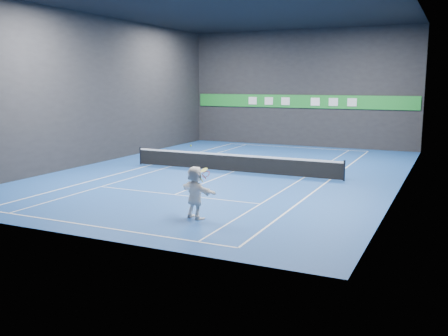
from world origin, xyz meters
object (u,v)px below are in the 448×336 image
at_px(tennis_racket, 205,175).
at_px(tennis_net, 233,162).
at_px(tennis_ball, 191,146).
at_px(player, 195,192).

bearing_deg(tennis_racket, tennis_net, 108.24).
bearing_deg(tennis_ball, tennis_net, 104.92).
bearing_deg(tennis_racket, player, -172.98).
distance_m(player, tennis_net, 9.87).
bearing_deg(tennis_net, player, -73.99).
height_order(player, tennis_ball, tennis_ball).
relative_size(player, tennis_net, 0.16).
xyz_separation_m(tennis_net, tennis_racket, (3.11, -9.43, 1.13)).
distance_m(player, tennis_racket, 0.79).
bearing_deg(player, tennis_ball, -4.37).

